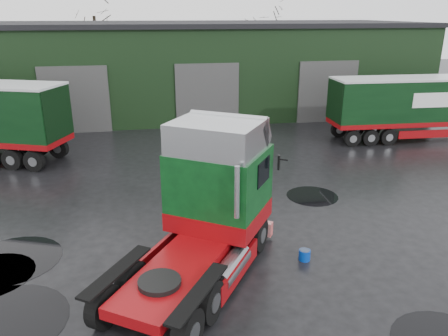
# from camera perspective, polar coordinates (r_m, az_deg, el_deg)

# --- Properties ---
(ground) EXTENTS (100.00, 100.00, 0.00)m
(ground) POSITION_cam_1_polar(r_m,az_deg,el_deg) (15.02, -2.06, -7.97)
(ground) COLOR black
(warehouse) EXTENTS (32.40, 12.40, 6.30)m
(warehouse) POSITION_cam_1_polar(r_m,az_deg,el_deg) (33.61, -3.71, 13.15)
(warehouse) COLOR black
(warehouse) RESTS_ON ground
(hero_tractor) EXTENTS (6.06, 7.19, 4.18)m
(hero_tractor) POSITION_cam_1_polar(r_m,az_deg,el_deg) (11.33, -4.44, -5.89)
(hero_tractor) COLOR #0A3914
(hero_tractor) RESTS_ON ground
(lorry_right) EXTENTS (13.75, 2.88, 3.59)m
(lorry_right) POSITION_cam_1_polar(r_m,az_deg,el_deg) (27.55, 24.45, 7.12)
(lorry_right) COLOR silver
(lorry_right) RESTS_ON ground
(wash_bucket) EXTENTS (0.44, 0.44, 0.32)m
(wash_bucket) POSITION_cam_1_polar(r_m,az_deg,el_deg) (13.44, 10.47, -11.11)
(wash_bucket) COLOR #0733A6
(wash_bucket) RESTS_ON ground
(tree_back_a) EXTENTS (4.40, 4.40, 9.50)m
(tree_back_a) POSITION_cam_1_polar(r_m,az_deg,el_deg) (43.43, -16.37, 16.02)
(tree_back_a) COLOR black
(tree_back_a) RESTS_ON ground
(tree_back_b) EXTENTS (4.40, 4.40, 7.50)m
(tree_back_b) POSITION_cam_1_polar(r_m,az_deg,el_deg) (44.88, 5.28, 15.51)
(tree_back_b) COLOR black
(tree_back_b) RESTS_ON ground
(puddle_1) EXTENTS (2.05, 2.05, 0.01)m
(puddle_1) POSITION_cam_1_polar(r_m,az_deg,el_deg) (17.92, 11.45, -3.59)
(puddle_1) COLOR black
(puddle_1) RESTS_ON ground
(puddle_2) EXTENTS (2.89, 2.89, 0.01)m
(puddle_2) POSITION_cam_1_polar(r_m,az_deg,el_deg) (14.72, -25.99, -10.74)
(puddle_2) COLOR black
(puddle_2) RESTS_ON ground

